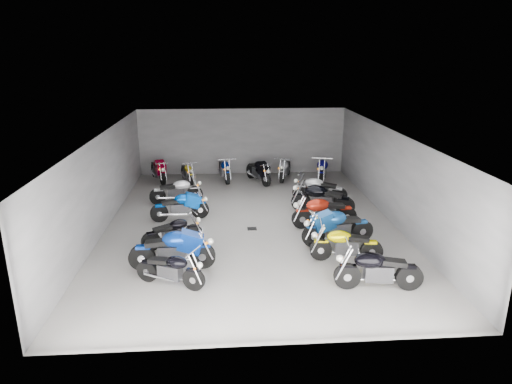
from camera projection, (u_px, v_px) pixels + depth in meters
ground at (251, 224)px, 16.13m from camera, size 14.00×14.00×0.00m
wall_back at (242, 142)px, 22.32m from camera, size 10.00×0.10×3.20m
wall_left at (103, 183)px, 15.32m from camera, size 0.10×14.00×3.20m
wall_right at (393, 177)px, 16.00m from camera, size 0.10×14.00×3.20m
ceiling at (251, 133)px, 15.18m from camera, size 10.00×14.00×0.04m
drain_grate at (252, 229)px, 15.65m from camera, size 0.32×0.32×0.01m
motorcycle_left_a at (171, 269)px, 11.73m from camera, size 1.84×0.94×0.87m
motorcycle_left_b at (173, 250)px, 12.61m from camera, size 2.40×0.47×1.06m
motorcycle_left_c at (173, 232)px, 14.13m from camera, size 1.84×0.93×0.86m
motorcycle_left_e at (181, 207)px, 16.35m from camera, size 2.10×0.58×0.93m
motorcycle_left_f at (177, 191)px, 18.16m from camera, size 2.11×0.52×0.93m
motorcycle_right_a at (377, 270)px, 11.55m from camera, size 2.26×0.51×0.99m
motorcycle_right_b at (345, 245)px, 13.14m from camera, size 2.10×0.50×0.93m
motorcycle_right_c at (337, 227)px, 14.26m from camera, size 2.36×0.64×1.04m
motorcycle_right_d at (324, 212)px, 15.66m from camera, size 2.30×0.50×1.01m
motorcycle_right_e at (322, 199)px, 16.97m from camera, size 2.26×1.12×1.06m
motorcycle_right_f at (319, 190)px, 18.27m from camera, size 2.12×0.91×0.97m
motorcycle_back_a at (158, 170)px, 21.29m from camera, size 0.96×2.15×0.99m
motorcycle_back_b at (187, 172)px, 21.16m from camera, size 0.71×1.85×0.84m
motorcycle_back_c at (225, 169)px, 21.40m from camera, size 0.56×2.17×0.96m
motorcycle_back_d at (258, 171)px, 21.04m from camera, size 1.00×2.11×0.98m
motorcycle_back_e at (285, 169)px, 21.59m from camera, size 0.79×2.04×0.93m
motorcycle_back_f at (323, 169)px, 21.24m from camera, size 0.77×2.32×1.04m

